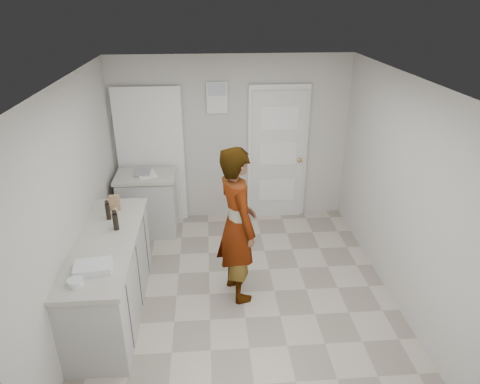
{
  "coord_description": "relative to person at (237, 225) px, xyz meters",
  "views": [
    {
      "loc": [
        -0.35,
        -4.11,
        3.25
      ],
      "look_at": [
        0.01,
        0.4,
        1.14
      ],
      "focal_mm": 32.0,
      "sensor_mm": 36.0,
      "label": 1
    }
  ],
  "objects": [
    {
      "name": "ground",
      "position": [
        0.06,
        -0.02,
        -0.92
      ],
      "size": [
        4.0,
        4.0,
        0.0
      ],
      "primitive_type": "plane",
      "color": "gray",
      "rests_on": "ground"
    },
    {
      "name": "room_shell",
      "position": [
        -0.12,
        1.93,
        0.11
      ],
      "size": [
        4.0,
        4.0,
        4.0
      ],
      "color": "beige",
      "rests_on": "ground"
    },
    {
      "name": "main_counter",
      "position": [
        -1.39,
        -0.22,
        -0.49
      ],
      "size": [
        0.64,
        1.96,
        0.93
      ],
      "color": "#BABBB6",
      "rests_on": "ground"
    },
    {
      "name": "side_counter",
      "position": [
        -1.19,
        1.53,
        -0.49
      ],
      "size": [
        0.84,
        0.61,
        0.93
      ],
      "color": "#BABBB6",
      "rests_on": "ground"
    },
    {
      "name": "person",
      "position": [
        0.0,
        0.0,
        0.0
      ],
      "size": [
        0.63,
        0.77,
        1.83
      ],
      "primitive_type": "imported",
      "rotation": [
        0.0,
        0.0,
        1.89
      ],
      "color": "silver",
      "rests_on": "ground"
    },
    {
      "name": "cake_mix_box",
      "position": [
        -1.41,
        0.45,
        0.1
      ],
      "size": [
        0.12,
        0.06,
        0.19
      ],
      "primitive_type": "cube",
      "rotation": [
        0.0,
        0.0,
        0.07
      ],
      "color": "#A27F51",
      "rests_on": "main_counter"
    },
    {
      "name": "spice_jar",
      "position": [
        -1.39,
        0.34,
        0.05
      ],
      "size": [
        0.05,
        0.05,
        0.08
      ],
      "primitive_type": "cylinder",
      "color": "tan",
      "rests_on": "main_counter"
    },
    {
      "name": "oil_cruet_a",
      "position": [
        -1.31,
        -0.01,
        0.12
      ],
      "size": [
        0.06,
        0.06,
        0.24
      ],
      "color": "black",
      "rests_on": "main_counter"
    },
    {
      "name": "oil_cruet_b",
      "position": [
        -1.44,
        0.24,
        0.12
      ],
      "size": [
        0.05,
        0.05,
        0.24
      ],
      "color": "black",
      "rests_on": "main_counter"
    },
    {
      "name": "baking_dish",
      "position": [
        -1.39,
        -0.75,
        0.04
      ],
      "size": [
        0.36,
        0.28,
        0.06
      ],
      "rotation": [
        0.0,
        0.0,
        0.12
      ],
      "color": "silver",
      "rests_on": "main_counter"
    },
    {
      "name": "egg_bowl",
      "position": [
        -1.49,
        -0.97,
        0.04
      ],
      "size": [
        0.14,
        0.14,
        0.05
      ],
      "color": "silver",
      "rests_on": "main_counter"
    },
    {
      "name": "papers",
      "position": [
        -1.17,
        1.53,
        0.01
      ],
      "size": [
        0.35,
        0.39,
        0.01
      ],
      "primitive_type": "cube",
      "rotation": [
        0.0,
        0.0,
        0.36
      ],
      "color": "white",
      "rests_on": "side_counter"
    }
  ]
}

